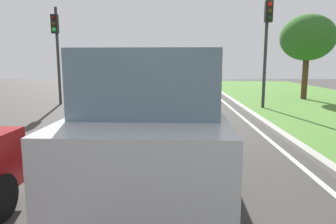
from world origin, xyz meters
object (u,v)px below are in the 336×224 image
Objects in this scene: traffic_light_overhead_left at (56,41)px; tree_roadside_far at (308,38)px; car_suv_ahead at (154,124)px; traffic_light_near_right at (267,34)px.

traffic_light_overhead_left is 1.02× the size of tree_roadside_far.
traffic_light_overhead_left is (-5.57, 10.74, 2.01)m from car_suv_ahead.
traffic_light_overhead_left reaches higher than tree_roadside_far.
tree_roadside_far is (7.59, 12.91, 2.26)m from car_suv_ahead.
car_suv_ahead is 0.96× the size of tree_roadside_far.
traffic_light_overhead_left reaches higher than car_suv_ahead.
traffic_light_overhead_left is at bearing -170.67° from tree_roadside_far.
tree_roadside_far is (13.16, 2.16, 0.26)m from traffic_light_overhead_left.
traffic_light_near_right is 10.01m from traffic_light_overhead_left.
tree_roadside_far is at bearing 60.90° from car_suv_ahead.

